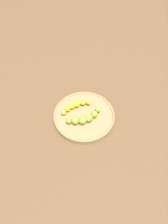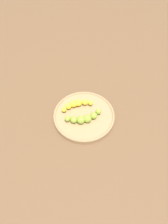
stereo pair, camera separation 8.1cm
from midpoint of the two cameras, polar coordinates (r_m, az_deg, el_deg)
ground_plane at (r=0.84m, az=-2.75°, el=-1.72°), size 2.40×2.40×0.00m
fruit_bowl at (r=0.83m, az=-2.78°, el=-1.25°), size 0.25×0.25×0.02m
banana_green at (r=0.79m, az=-2.60°, el=-1.84°), size 0.06×0.15×0.03m
banana_yellow at (r=0.84m, az=-5.30°, el=1.76°), size 0.05×0.13×0.03m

